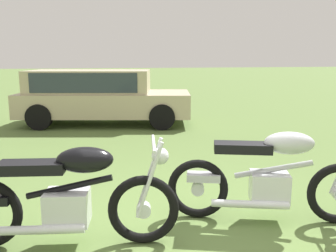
{
  "coord_description": "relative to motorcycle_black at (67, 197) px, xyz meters",
  "views": [
    {
      "loc": [
        -0.81,
        -3.09,
        1.75
      ],
      "look_at": [
        0.45,
        2.3,
        0.71
      ],
      "focal_mm": 38.81,
      "sensor_mm": 36.0,
      "label": 1
    }
  ],
  "objects": [
    {
      "name": "ground_plane",
      "position": [
        0.99,
        -0.22,
        -0.49
      ],
      "size": [
        120.0,
        120.0,
        0.0
      ],
      "primitive_type": "plane",
      "color": "#567038"
    },
    {
      "name": "motorcycle_silver",
      "position": [
        2.1,
        0.06,
        0.01
      ],
      "size": [
        2.07,
        0.98,
        1.02
      ],
      "rotation": [
        0.0,
        0.0,
        -0.33
      ],
      "color": "black",
      "rests_on": "ground"
    },
    {
      "name": "car_beige",
      "position": [
        0.58,
        6.5,
        0.35
      ],
      "size": [
        4.72,
        2.76,
        1.43
      ],
      "rotation": [
        0.0,
        0.0,
        -0.23
      ],
      "color": "#BCAD8C",
      "rests_on": "ground"
    },
    {
      "name": "motorcycle_black",
      "position": [
        0.0,
        0.0,
        0.0
      ],
      "size": [
        2.12,
        0.69,
        1.02
      ],
      "rotation": [
        0.0,
        0.0,
        -0.17
      ],
      "color": "black",
      "rests_on": "ground"
    }
  ]
}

